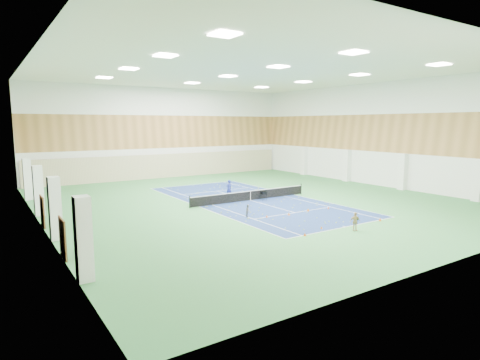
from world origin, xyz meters
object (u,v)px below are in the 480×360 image
tennis_net (250,195)px  child_apron (355,222)px  child_court (248,210)px  ball_cart (264,196)px  coach (229,189)px

tennis_net → child_apron: child_apron is taller
child_court → child_apron: 8.35m
child_court → ball_cart: size_ratio=1.12×
child_apron → ball_cart: (1.36, 12.31, -0.21)m
child_court → coach: bearing=27.6°
child_apron → ball_cart: bearing=103.9°
coach → ball_cart: (1.97, -3.09, -0.44)m
coach → child_court: (-3.11, -7.92, -0.39)m
coach → child_court: bearing=57.4°
coach → child_apron: 15.41m
child_court → tennis_net: bearing=12.8°
tennis_net → ball_cart: tennis_net is taller
coach → ball_cart: bearing=111.3°
tennis_net → coach: size_ratio=7.30×
tennis_net → ball_cart: bearing=-28.5°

